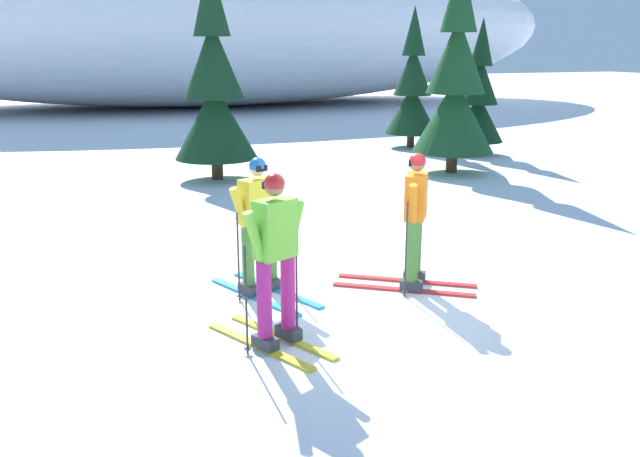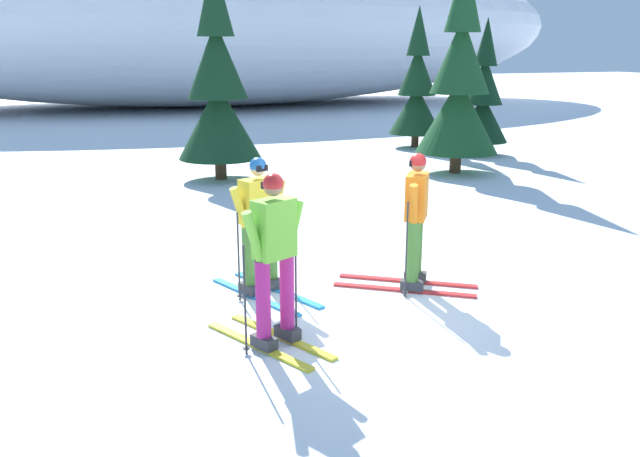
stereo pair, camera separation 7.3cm
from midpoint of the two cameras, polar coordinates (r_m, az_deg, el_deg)
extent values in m
plane|color=white|center=(7.88, 6.19, -7.12)|extent=(120.00, 120.00, 0.00)
cube|color=red|center=(8.56, 6.81, -5.18)|extent=(1.53, 1.11, 0.03)
cube|color=red|center=(8.89, 7.10, -4.41)|extent=(1.53, 1.11, 0.03)
cube|color=#38383D|center=(8.53, 7.49, -4.75)|extent=(0.31, 0.27, 0.12)
cube|color=#38383D|center=(8.85, 7.76, -4.00)|extent=(0.31, 0.27, 0.12)
cylinder|color=#4C8433|center=(8.39, 7.60, -1.93)|extent=(0.15, 0.15, 0.76)
cylinder|color=#4C8433|center=(8.72, 7.86, -1.28)|extent=(0.15, 0.15, 0.76)
cube|color=orange|center=(8.39, 7.89, 2.72)|extent=(0.45, 0.50, 0.56)
cylinder|color=orange|center=(8.14, 7.66, 1.89)|extent=(0.24, 0.28, 0.58)
cylinder|color=orange|center=(8.67, 8.07, 2.68)|extent=(0.24, 0.28, 0.58)
sphere|color=#A37556|center=(8.31, 7.99, 5.45)|extent=(0.19, 0.19, 0.19)
sphere|color=red|center=(8.31, 8.00, 5.65)|extent=(0.21, 0.21, 0.21)
cube|color=black|center=(8.32, 7.44, 5.54)|extent=(0.12, 0.14, 0.07)
cylinder|color=#2D2D33|center=(8.20, 7.05, -1.81)|extent=(0.02, 0.02, 1.20)
cylinder|color=#2D2D33|center=(8.37, 6.93, -5.34)|extent=(0.07, 0.07, 0.01)
cylinder|color=#2D2D33|center=(8.89, 7.63, -0.49)|extent=(0.02, 0.02, 1.20)
cylinder|color=#2D2D33|center=(9.04, 7.51, -3.78)|extent=(0.07, 0.07, 0.01)
cube|color=gold|center=(7.02, -5.50, -9.86)|extent=(0.76, 1.46, 0.03)
cube|color=gold|center=(7.21, -3.53, -9.11)|extent=(0.76, 1.46, 0.03)
cube|color=#38383D|center=(6.92, -4.96, -9.55)|extent=(0.25, 0.31, 0.12)
cube|color=#38383D|center=(7.11, -2.98, -8.79)|extent=(0.25, 0.31, 0.12)
cylinder|color=#B7237A|center=(6.74, -5.05, -6.00)|extent=(0.15, 0.15, 0.80)
cylinder|color=#B7237A|center=(6.94, -3.03, -5.32)|extent=(0.15, 0.15, 0.80)
cube|color=#75C638|center=(6.62, -4.14, -0.02)|extent=(0.47, 0.39, 0.59)
cylinder|color=#75C638|center=(6.48, -5.80, -0.88)|extent=(0.29, 0.21, 0.58)
cylinder|color=#75C638|center=(6.80, -2.54, -0.03)|extent=(0.29, 0.21, 0.58)
sphere|color=#A37556|center=(6.53, -4.21, 3.55)|extent=(0.19, 0.19, 0.19)
sphere|color=red|center=(6.52, -4.21, 3.81)|extent=(0.21, 0.21, 0.21)
cube|color=black|center=(6.58, -4.68, 3.73)|extent=(0.15, 0.10, 0.07)
cylinder|color=#2D2D33|center=(6.66, -6.58, -6.10)|extent=(0.02, 0.02, 1.14)
cylinder|color=#2D2D33|center=(6.86, -6.46, -10.07)|extent=(0.07, 0.07, 0.01)
cylinder|color=#2D2D33|center=(7.09, -2.29, -4.68)|extent=(0.02, 0.02, 1.14)
cylinder|color=#2D2D33|center=(7.28, -2.25, -8.46)|extent=(0.07, 0.07, 0.01)
cube|color=#2893CC|center=(8.53, -3.94, -5.19)|extent=(0.72, 1.60, 0.03)
cube|color=#2893CC|center=(8.32, -5.85, -5.75)|extent=(0.72, 1.60, 0.03)
cube|color=#38383D|center=(8.58, -4.37, -4.54)|extent=(0.23, 0.31, 0.12)
cube|color=#38383D|center=(8.37, -6.28, -5.09)|extent=(0.23, 0.31, 0.12)
cylinder|color=#4C8433|center=(8.44, -4.43, -1.78)|extent=(0.15, 0.15, 0.74)
cylinder|color=#4C8433|center=(8.24, -6.37, -2.26)|extent=(0.15, 0.15, 0.74)
cube|color=yellow|center=(8.17, -5.50, 2.32)|extent=(0.51, 0.39, 0.55)
cylinder|color=yellow|center=(8.35, -3.99, 2.16)|extent=(0.29, 0.20, 0.58)
cylinder|color=yellow|center=(8.03, -7.04, 1.56)|extent=(0.29, 0.20, 0.58)
sphere|color=beige|center=(8.09, -5.57, 5.09)|extent=(0.19, 0.19, 0.19)
sphere|color=#2366B2|center=(8.09, -5.57, 5.30)|extent=(0.21, 0.21, 0.21)
cube|color=black|center=(8.03, -5.22, 5.09)|extent=(0.15, 0.09, 0.07)
cylinder|color=#2D2D33|center=(8.50, -3.20, -1.45)|extent=(0.02, 0.02, 1.10)
cylinder|color=#2D2D33|center=(8.65, -3.15, -4.55)|extent=(0.07, 0.07, 0.01)
cylinder|color=#2D2D33|center=(8.08, -7.18, -2.44)|extent=(0.02, 0.02, 1.10)
cylinder|color=#2D2D33|center=(8.24, -7.07, -5.69)|extent=(0.07, 0.07, 0.01)
cylinder|color=#47301E|center=(15.80, -8.83, 5.33)|extent=(0.26, 0.26, 0.66)
cone|color=#14381E|center=(15.66, -8.98, 8.96)|extent=(1.88, 1.88, 1.69)
cone|color=#14381E|center=(15.58, -9.18, 13.90)|extent=(1.36, 1.36, 1.69)
cylinder|color=#47301E|center=(16.75, 10.97, 5.83)|extent=(0.27, 0.27, 0.68)
cone|color=#194723|center=(16.62, 11.15, 9.36)|extent=(1.95, 1.95, 1.74)
cone|color=#194723|center=(16.55, 11.40, 14.17)|extent=(1.40, 1.40, 1.74)
cylinder|color=#47301E|center=(20.93, 7.58, 7.63)|extent=(0.22, 0.22, 0.56)
cone|color=#14381E|center=(20.84, 7.67, 9.95)|extent=(1.60, 1.60, 1.43)
cone|color=#14381E|center=(20.77, 7.78, 13.10)|extent=(1.15, 1.15, 1.43)
cone|color=#14381E|center=(20.77, 7.90, 16.27)|extent=(0.70, 0.70, 1.43)
cylinder|color=#47301E|center=(19.75, 12.97, 6.85)|extent=(0.20, 0.20, 0.51)
cone|color=black|center=(19.65, 13.10, 9.08)|extent=(1.45, 1.45, 1.30)
cone|color=black|center=(19.58, 13.29, 12.10)|extent=(1.04, 1.04, 1.30)
cone|color=black|center=(19.56, 13.48, 15.14)|extent=(0.64, 0.64, 1.30)
ellipsoid|color=white|center=(36.25, -9.89, 16.69)|extent=(38.48, 17.97, 8.17)
camera|label=1|loc=(0.04, -90.27, -0.07)|focal=37.81mm
camera|label=2|loc=(0.04, 89.73, 0.07)|focal=37.81mm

